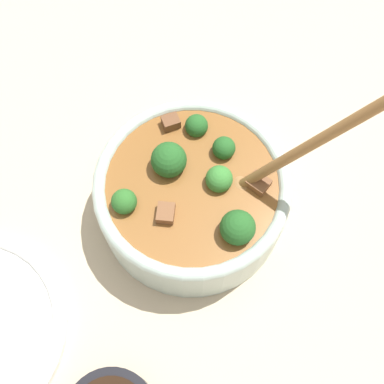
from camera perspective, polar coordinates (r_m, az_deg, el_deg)
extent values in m
plane|color=#C6B293|center=(0.64, 0.00, -2.03)|extent=(4.00, 4.00, 0.00)
cylinder|color=#B2C6BC|center=(0.61, 0.00, -0.61)|extent=(0.24, 0.24, 0.08)
torus|color=#B2C6BC|center=(0.57, 0.00, 0.98)|extent=(0.24, 0.24, 0.02)
cylinder|color=brown|center=(0.59, 0.00, -0.02)|extent=(0.21, 0.21, 0.05)
sphere|color=#235B23|center=(0.57, -2.77, 3.82)|extent=(0.04, 0.04, 0.04)
cylinder|color=#6B9956|center=(0.59, -2.64, 2.40)|extent=(0.01, 0.01, 0.02)
sphere|color=#2D6B28|center=(0.55, -8.05, -1.12)|extent=(0.03, 0.03, 0.03)
cylinder|color=#6B9956|center=(0.57, -7.78, -1.99)|extent=(0.01, 0.01, 0.01)
sphere|color=#235B23|center=(0.58, 3.79, 5.23)|extent=(0.03, 0.03, 0.03)
cylinder|color=#6B9956|center=(0.60, 3.68, 4.25)|extent=(0.01, 0.01, 0.01)
sphere|color=#387F33|center=(0.56, 3.23, 1.55)|extent=(0.03, 0.03, 0.03)
cylinder|color=#6B9956|center=(0.58, 3.11, 0.53)|extent=(0.01, 0.01, 0.01)
sphere|color=#235B23|center=(0.60, 0.53, 7.86)|extent=(0.03, 0.03, 0.03)
cylinder|color=#6B9956|center=(0.62, 0.52, 6.81)|extent=(0.01, 0.01, 0.01)
sphere|color=#235B23|center=(0.53, 5.43, -4.21)|extent=(0.04, 0.04, 0.04)
cylinder|color=#6B9956|center=(0.56, 5.17, -5.25)|extent=(0.01, 0.01, 0.02)
cube|color=brown|center=(0.55, -3.12, -2.60)|extent=(0.03, 0.03, 0.02)
cube|color=brown|center=(0.60, -2.52, 8.24)|extent=(0.02, 0.02, 0.02)
cube|color=brown|center=(0.57, 7.83, 0.89)|extent=(0.03, 0.03, 0.02)
ellipsoid|color=olive|center=(0.58, 5.85, 0.84)|extent=(0.04, 0.03, 0.01)
cylinder|color=olive|center=(0.51, 13.56, 5.25)|extent=(0.07, 0.12, 0.19)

